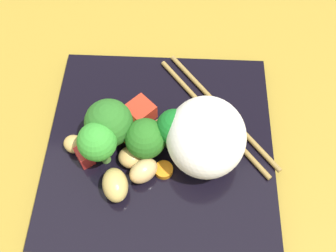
# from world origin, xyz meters

# --- Properties ---
(ground_plane) EXTENTS (1.10, 1.10, 0.02)m
(ground_plane) POSITION_xyz_m (0.00, 0.00, -0.01)
(ground_plane) COLOR olive
(square_plate) EXTENTS (0.28, 0.28, 0.01)m
(square_plate) POSITION_xyz_m (0.00, 0.00, 0.01)
(square_plate) COLOR black
(square_plate) RESTS_ON ground_plane
(rice_mound) EXTENTS (0.09, 0.10, 0.08)m
(rice_mound) POSITION_xyz_m (0.05, -0.01, 0.05)
(rice_mound) COLOR white
(rice_mound) RESTS_ON square_plate
(broccoli_floret_0) EXTENTS (0.05, 0.05, 0.06)m
(broccoli_floret_0) POSITION_xyz_m (-0.06, 0.00, 0.05)
(broccoli_floret_0) COLOR #6AA556
(broccoli_floret_0) RESTS_ON square_plate
(broccoli_floret_1) EXTENTS (0.04, 0.04, 0.06)m
(broccoli_floret_1) POSITION_xyz_m (0.02, 0.00, 0.05)
(broccoli_floret_1) COLOR #6A9E52
(broccoli_floret_1) RESTS_ON square_plate
(broccoli_floret_2) EXTENTS (0.05, 0.05, 0.05)m
(broccoli_floret_2) POSITION_xyz_m (-0.01, -0.01, 0.04)
(broccoli_floret_2) COLOR #5BA03D
(broccoli_floret_2) RESTS_ON square_plate
(broccoli_floret_3) EXTENTS (0.04, 0.04, 0.06)m
(broccoli_floret_3) POSITION_xyz_m (-0.06, -0.03, 0.05)
(broccoli_floret_3) COLOR #5C943B
(broccoli_floret_3) RESTS_ON square_plate
(carrot_slice_0) EXTENTS (0.03, 0.03, 0.00)m
(carrot_slice_0) POSITION_xyz_m (-0.08, 0.02, 0.02)
(carrot_slice_0) COLOR orange
(carrot_slice_0) RESTS_ON square_plate
(carrot_slice_1) EXTENTS (0.04, 0.04, 0.01)m
(carrot_slice_1) POSITION_xyz_m (-0.07, -0.01, 0.02)
(carrot_slice_1) COLOR orange
(carrot_slice_1) RESTS_ON square_plate
(carrot_slice_2) EXTENTS (0.02, 0.02, 0.01)m
(carrot_slice_2) POSITION_xyz_m (0.01, -0.04, 0.02)
(carrot_slice_2) COLOR orange
(carrot_slice_2) RESTS_ON square_plate
(carrot_slice_3) EXTENTS (0.03, 0.03, 0.00)m
(carrot_slice_3) POSITION_xyz_m (-0.04, 0.02, 0.02)
(carrot_slice_3) COLOR orange
(carrot_slice_3) RESTS_ON square_plate
(carrot_slice_4) EXTENTS (0.03, 0.03, 0.01)m
(carrot_slice_4) POSITION_xyz_m (-0.03, 0.01, 0.02)
(carrot_slice_4) COLOR orange
(carrot_slice_4) RESTS_ON square_plate
(pepper_chunk_0) EXTENTS (0.04, 0.04, 0.02)m
(pepper_chunk_0) POSITION_xyz_m (-0.03, 0.03, 0.02)
(pepper_chunk_0) COLOR red
(pepper_chunk_0) RESTS_ON square_plate
(pepper_chunk_1) EXTENTS (0.02, 0.03, 0.02)m
(pepper_chunk_1) POSITION_xyz_m (-0.08, -0.03, 0.02)
(pepper_chunk_1) COLOR red
(pepper_chunk_1) RESTS_ON square_plate
(chicken_piece_0) EXTENTS (0.03, 0.03, 0.02)m
(chicken_piece_0) POSITION_xyz_m (-0.03, -0.03, 0.02)
(chicken_piece_0) COLOR tan
(chicken_piece_0) RESTS_ON square_plate
(chicken_piece_1) EXTENTS (0.04, 0.04, 0.03)m
(chicken_piece_1) POSITION_xyz_m (-0.01, -0.04, 0.03)
(chicken_piece_1) COLOR tan
(chicken_piece_1) RESTS_ON square_plate
(chicken_piece_2) EXTENTS (0.03, 0.03, 0.02)m
(chicken_piece_2) POSITION_xyz_m (-0.00, 0.02, 0.02)
(chicken_piece_2) COLOR tan
(chicken_piece_2) RESTS_ON square_plate
(chicken_piece_3) EXTENTS (0.03, 0.03, 0.02)m
(chicken_piece_3) POSITION_xyz_m (-0.10, -0.02, 0.02)
(chicken_piece_3) COLOR tan
(chicken_piece_3) RESTS_ON square_plate
(chicken_piece_4) EXTENTS (0.04, 0.05, 0.03)m
(chicken_piece_4) POSITION_xyz_m (-0.04, -0.06, 0.03)
(chicken_piece_4) COLOR tan
(chicken_piece_4) RESTS_ON square_plate
(chopstick_pair) EXTENTS (0.15, 0.17, 0.01)m
(chopstick_pair) POSITION_xyz_m (0.06, 0.05, 0.02)
(chopstick_pair) COLOR olive
(chopstick_pair) RESTS_ON square_plate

